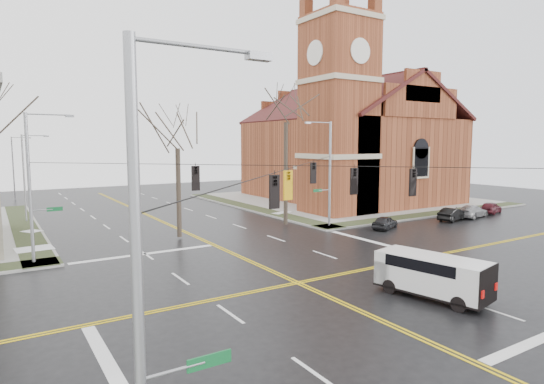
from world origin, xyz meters
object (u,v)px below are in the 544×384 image
cargo_van (428,272)px  signal_pole_nw (33,183)px  tree_ne (286,115)px  signal_pole_ne (328,171)px  parked_car_c (472,211)px  parked_car_d (491,208)px  church (345,134)px  streetlight_north_a (26,174)px  tree_nw_near (177,142)px  streetlight_north_b (14,165)px  parked_car_b (452,214)px  signal_pole_sw (148,286)px  parked_car_a (385,222)px

cargo_van → signal_pole_nw: bearing=120.8°
tree_ne → signal_pole_ne: bearing=-42.8°
parked_car_c → parked_car_d: 3.95m
church → streetlight_north_a: 35.78m
cargo_van → tree_nw_near: size_ratio=0.55×
tree_nw_near → tree_ne: bearing=0.8°
streetlight_north_a → parked_car_d: size_ratio=2.22×
signal_pole_nw → streetlight_north_b: size_ratio=1.12×
parked_car_b → church: bearing=-16.8°
tree_ne → parked_car_b: bearing=-22.3°
signal_pole_sw → streetlight_north_b: signal_pole_sw is taller
signal_pole_sw → parked_car_d: signal_pole_sw is taller
signal_pole_ne → signal_pole_nw: same height
tree_nw_near → tree_ne: tree_ne is taller
parked_car_a → parked_car_d: parked_car_d is taller
streetlight_north_a → tree_ne: bearing=-36.0°
parked_car_a → tree_nw_near: 18.60m
parked_car_a → signal_pole_nw: bearing=59.9°
cargo_van → parked_car_a: cargo_van is taller
parked_car_a → parked_car_b: 8.42m
church → signal_pole_sw: (-36.09, -36.28, -3.48)m
church → tree_ne: (-16.17, -10.76, 1.27)m
parked_car_a → tree_ne: size_ratio=0.25×
signal_pole_ne → parked_car_d: signal_pole_ne is taller
streetlight_north_a → parked_car_b: bearing=-30.5°
cargo_van → tree_nw_near: tree_nw_near is taller
cargo_van → parked_car_b: 23.33m
church → tree_ne: 19.46m
streetlight_north_b → signal_pole_ne: bearing=-58.9°
cargo_van → tree_ne: bearing=64.4°
tree_nw_near → signal_pole_ne: bearing=-10.7°
signal_pole_ne → streetlight_north_a: (-21.97, 16.50, -0.48)m
signal_pole_ne → parked_car_a: size_ratio=2.72×
signal_pole_sw → tree_ne: size_ratio=0.67×
parked_car_a → streetlight_north_b: bearing=9.7°
tree_ne → signal_pole_sw: bearing=-128.0°
parked_car_b → signal_pole_sw: bearing=106.7°
signal_pole_ne → cargo_van: signal_pole_ne is taller
signal_pole_nw → parked_car_c: bearing=-5.2°
signal_pole_ne → parked_car_b: (12.17, -3.60, -4.34)m
parked_car_a → signal_pole_sw: bearing=103.6°
signal_pole_nw → cargo_van: signal_pole_nw is taller
parked_car_a → parked_car_c: size_ratio=0.79×
streetlight_north_a → parked_car_b: size_ratio=2.16×
cargo_van → signal_pole_ne: bearing=54.1°
signal_pole_sw → streetlight_north_a: size_ratio=1.12×
streetlight_north_b → parked_car_c: bearing=-46.9°
church → streetlight_north_b: bearing=146.8°
church → parked_car_d: bearing=-70.0°
signal_pole_sw → cargo_van: bearing=22.8°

